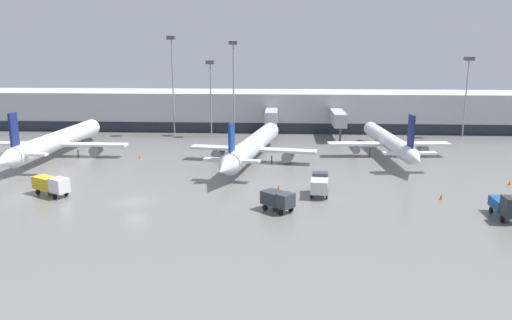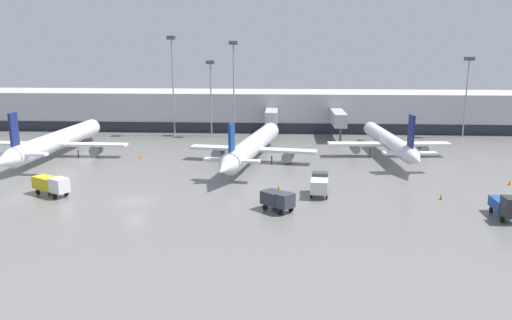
{
  "view_description": "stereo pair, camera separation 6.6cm",
  "coord_description": "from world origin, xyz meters",
  "px_view_note": "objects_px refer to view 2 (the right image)",
  "views": [
    {
      "loc": [
        18.92,
        -59.96,
        18.95
      ],
      "look_at": [
        14.76,
        11.82,
        3.0
      ],
      "focal_mm": 35.0,
      "sensor_mm": 36.0,
      "label": 1
    },
    {
      "loc": [
        18.99,
        -59.96,
        18.95
      ],
      "look_at": [
        14.76,
        11.82,
        3.0
      ],
      "focal_mm": 35.0,
      "sensor_mm": 36.0,
      "label": 2
    }
  ],
  "objects_px": {
    "traffic_cone_1": "(441,197)",
    "apron_light_mast_1": "(211,76)",
    "traffic_cone_3": "(140,156)",
    "service_truck_1": "(506,206)",
    "traffic_cone_0": "(510,182)",
    "parked_jet_0": "(389,141)",
    "service_truck_3": "(278,199)",
    "apron_light_mast_5": "(172,59)",
    "parked_jet_2": "(57,141)",
    "parked_jet_1": "(253,146)",
    "apron_light_mast_0": "(468,74)",
    "service_truck_0": "(51,184)",
    "service_truck_2": "(320,184)",
    "traffic_cone_2": "(279,187)",
    "apron_light_mast_2": "(234,63)"
  },
  "relations": [
    {
      "from": "service_truck_1",
      "to": "traffic_cone_0",
      "type": "bearing_deg",
      "value": 157.41
    },
    {
      "from": "traffic_cone_3",
      "to": "apron_light_mast_0",
      "type": "relative_size",
      "value": 0.04
    },
    {
      "from": "traffic_cone_3",
      "to": "apron_light_mast_2",
      "type": "height_order",
      "value": "apron_light_mast_2"
    },
    {
      "from": "service_truck_2",
      "to": "traffic_cone_1",
      "type": "bearing_deg",
      "value": -87.69
    },
    {
      "from": "service_truck_1",
      "to": "traffic_cone_3",
      "type": "distance_m",
      "value": 58.96
    },
    {
      "from": "parked_jet_2",
      "to": "traffic_cone_0",
      "type": "distance_m",
      "value": 75.14
    },
    {
      "from": "parked_jet_0",
      "to": "apron_light_mast_1",
      "type": "xyz_separation_m",
      "value": [
        -35.42,
        21.06,
        10.52
      ]
    },
    {
      "from": "parked_jet_1",
      "to": "traffic_cone_0",
      "type": "bearing_deg",
      "value": -100.17
    },
    {
      "from": "parked_jet_1",
      "to": "traffic_cone_3",
      "type": "height_order",
      "value": "parked_jet_1"
    },
    {
      "from": "service_truck_3",
      "to": "apron_light_mast_1",
      "type": "xyz_separation_m",
      "value": [
        -15.85,
        53.68,
        11.81
      ]
    },
    {
      "from": "apron_light_mast_1",
      "to": "apron_light_mast_2",
      "type": "height_order",
      "value": "apron_light_mast_2"
    },
    {
      "from": "service_truck_2",
      "to": "apron_light_mast_5",
      "type": "bearing_deg",
      "value": 38.47
    },
    {
      "from": "parked_jet_1",
      "to": "parked_jet_2",
      "type": "relative_size",
      "value": 1.0
    },
    {
      "from": "parked_jet_1",
      "to": "service_truck_3",
      "type": "xyz_separation_m",
      "value": [
        4.77,
        -27.02,
        -1.26
      ]
    },
    {
      "from": "service_truck_2",
      "to": "apron_light_mast_1",
      "type": "xyz_separation_m",
      "value": [
        -21.28,
        46.82,
        11.69
      ]
    },
    {
      "from": "traffic_cone_0",
      "to": "service_truck_1",
      "type": "bearing_deg",
      "value": -114.91
    },
    {
      "from": "apron_light_mast_1",
      "to": "apron_light_mast_5",
      "type": "height_order",
      "value": "apron_light_mast_5"
    },
    {
      "from": "parked_jet_1",
      "to": "service_truck_0",
      "type": "relative_size",
      "value": 6.66
    },
    {
      "from": "traffic_cone_1",
      "to": "apron_light_mast_0",
      "type": "relative_size",
      "value": 0.04
    },
    {
      "from": "parked_jet_1",
      "to": "apron_light_mast_0",
      "type": "xyz_separation_m",
      "value": [
        44.96,
        27.55,
        11.11
      ]
    },
    {
      "from": "apron_light_mast_0",
      "to": "service_truck_3",
      "type": "bearing_deg",
      "value": -126.37
    },
    {
      "from": "parked_jet_0",
      "to": "apron_light_mast_5",
      "type": "bearing_deg",
      "value": 61.24
    },
    {
      "from": "traffic_cone_3",
      "to": "parked_jet_1",
      "type": "bearing_deg",
      "value": -3.52
    },
    {
      "from": "service_truck_1",
      "to": "traffic_cone_3",
      "type": "xyz_separation_m",
      "value": [
        -51.02,
        29.53,
        -1.19
      ]
    },
    {
      "from": "apron_light_mast_0",
      "to": "apron_light_mast_2",
      "type": "bearing_deg",
      "value": -177.61
    },
    {
      "from": "parked_jet_1",
      "to": "traffic_cone_3",
      "type": "bearing_deg",
      "value": 95.71
    },
    {
      "from": "parked_jet_2",
      "to": "traffic_cone_0",
      "type": "bearing_deg",
      "value": -101.29
    },
    {
      "from": "service_truck_0",
      "to": "traffic_cone_3",
      "type": "distance_m",
      "value": 24.0
    },
    {
      "from": "service_truck_0",
      "to": "service_truck_1",
      "type": "bearing_deg",
      "value": 23.88
    },
    {
      "from": "service_truck_2",
      "to": "apron_light_mast_0",
      "type": "xyz_separation_m",
      "value": [
        34.76,
        47.72,
        12.25
      ]
    },
    {
      "from": "apron_light_mast_2",
      "to": "apron_light_mast_1",
      "type": "bearing_deg",
      "value": 166.93
    },
    {
      "from": "traffic_cone_1",
      "to": "apron_light_mast_5",
      "type": "height_order",
      "value": "apron_light_mast_5"
    },
    {
      "from": "apron_light_mast_5",
      "to": "service_truck_2",
      "type": "bearing_deg",
      "value": -57.4
    },
    {
      "from": "parked_jet_1",
      "to": "service_truck_2",
      "type": "distance_m",
      "value": 22.63
    },
    {
      "from": "service_truck_1",
      "to": "service_truck_3",
      "type": "relative_size",
      "value": 1.3
    },
    {
      "from": "parked_jet_1",
      "to": "apron_light_mast_2",
      "type": "distance_m",
      "value": 29.32
    },
    {
      "from": "service_truck_0",
      "to": "service_truck_2",
      "type": "relative_size",
      "value": 1.21
    },
    {
      "from": "parked_jet_2",
      "to": "apron_light_mast_5",
      "type": "height_order",
      "value": "apron_light_mast_5"
    },
    {
      "from": "traffic_cone_3",
      "to": "traffic_cone_1",
      "type": "bearing_deg",
      "value": -25.95
    },
    {
      "from": "traffic_cone_1",
      "to": "apron_light_mast_1",
      "type": "distance_m",
      "value": 61.73
    },
    {
      "from": "traffic_cone_0",
      "to": "parked_jet_0",
      "type": "bearing_deg",
      "value": 125.45
    },
    {
      "from": "parked_jet_1",
      "to": "service_truck_3",
      "type": "distance_m",
      "value": 27.47
    },
    {
      "from": "service_truck_3",
      "to": "apron_light_mast_5",
      "type": "relative_size",
      "value": 0.2
    },
    {
      "from": "traffic_cone_2",
      "to": "apron_light_mast_1",
      "type": "relative_size",
      "value": 0.04
    },
    {
      "from": "traffic_cone_0",
      "to": "traffic_cone_3",
      "type": "xyz_separation_m",
      "value": [
        -57.98,
        14.54,
        -0.02
      ]
    },
    {
      "from": "traffic_cone_0",
      "to": "apron_light_mast_5",
      "type": "height_order",
      "value": "apron_light_mast_5"
    },
    {
      "from": "traffic_cone_3",
      "to": "service_truck_1",
      "type": "bearing_deg",
      "value": -30.07
    },
    {
      "from": "service_truck_3",
      "to": "apron_light_mast_1",
      "type": "bearing_deg",
      "value": 148.51
    },
    {
      "from": "service_truck_2",
      "to": "traffic_cone_0",
      "type": "relative_size",
      "value": 6.85
    },
    {
      "from": "service_truck_1",
      "to": "parked_jet_0",
      "type": "bearing_deg",
      "value": -166.84
    }
  ]
}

